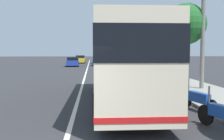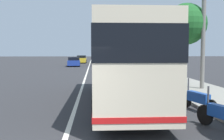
{
  "view_description": "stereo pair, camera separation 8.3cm",
  "coord_description": "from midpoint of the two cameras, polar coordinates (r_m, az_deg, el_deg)",
  "views": [
    {
      "loc": [
        -4.75,
        -0.71,
        2.38
      ],
      "look_at": [
        8.62,
        -1.7,
        1.4
      ],
      "focal_mm": 42.29,
      "sensor_mm": 36.0,
      "label": 1
    },
    {
      "loc": [
        -4.76,
        -0.8,
        2.38
      ],
      "look_at": [
        8.62,
        -1.7,
        1.4
      ],
      "focal_mm": 42.29,
      "sensor_mm": 36.0,
      "label": 2
    }
  ],
  "objects": [
    {
      "name": "car_ahead_same_lane",
      "position": [
        49.2,
        -2.77,
        2.2
      ],
      "size": [
        4.61,
        1.91,
        1.51
      ],
      "rotation": [
        0.0,
        0.0,
        0.04
      ],
      "color": "gray",
      "rests_on": "ground"
    },
    {
      "name": "car_behind_bus",
      "position": [
        41.23,
        -8.17,
        1.76
      ],
      "size": [
        4.29,
        2.08,
        1.43
      ],
      "rotation": [
        0.0,
        0.0,
        3.19
      ],
      "color": "navy",
      "rests_on": "ground"
    },
    {
      "name": "coach_bus",
      "position": [
        12.05,
        2.12,
        2.44
      ],
      "size": [
        10.86,
        2.61,
        3.52
      ],
      "rotation": [
        0.0,
        0.0,
        -0.01
      ],
      "color": "beige",
      "rests_on": "ground"
    },
    {
      "name": "roadside_tree_mid_block",
      "position": [
        17.32,
        15.84,
        9.46
      ],
      "size": [
        2.59,
        2.59,
        5.35
      ],
      "color": "brown",
      "rests_on": "ground"
    },
    {
      "name": "sidewalk_curb",
      "position": [
        16.13,
        18.36,
        -4.29
      ],
      "size": [
        110.0,
        3.6,
        0.14
      ],
      "primitive_type": "cube",
      "color": "gray",
      "rests_on": "ground"
    },
    {
      "name": "motorcycle_angled",
      "position": [
        11.03,
        18.32,
        -6.02
      ],
      "size": [
        2.12,
        0.64,
        1.25
      ],
      "rotation": [
        0.0,
        0.0,
        0.26
      ],
      "color": "black",
      "rests_on": "ground"
    },
    {
      "name": "car_oncoming",
      "position": [
        42.57,
        -2.45,
        1.94
      ],
      "size": [
        4.68,
        2.18,
        1.55
      ],
      "rotation": [
        0.0,
        0.0,
        -0.07
      ],
      "color": "navy",
      "rests_on": "ground"
    },
    {
      "name": "car_side_street",
      "position": [
        52.1,
        -6.54,
        2.31
      ],
      "size": [
        4.67,
        1.86,
        1.49
      ],
      "rotation": [
        0.0,
        0.0,
        3.14
      ],
      "color": "gold",
      "rests_on": "ground"
    },
    {
      "name": "utility_pole",
      "position": [
        16.63,
        19.31,
        9.15
      ],
      "size": [
        0.25,
        0.25,
        7.79
      ],
      "primitive_type": "cylinder",
      "color": "slate",
      "rests_on": "ground"
    },
    {
      "name": "lane_divider_line",
      "position": [
        14.97,
        -6.74,
        -5.0
      ],
      "size": [
        110.0,
        0.16,
        0.01
      ],
      "primitive_type": "cube",
      "color": "silver",
      "rests_on": "ground"
    }
  ]
}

